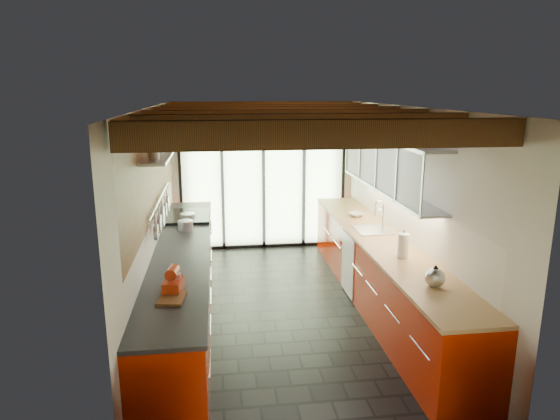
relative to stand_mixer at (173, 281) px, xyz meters
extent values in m
plane|color=black|center=(1.27, 1.39, -1.02)|extent=(5.50, 5.50, 0.00)
plane|color=silver|center=(1.27, 4.14, 0.28)|extent=(3.20, 0.00, 3.20)
plane|color=silver|center=(1.27, -1.36, 0.28)|extent=(3.20, 0.00, 3.20)
plane|color=silver|center=(-0.33, 1.39, 0.28)|extent=(0.00, 5.50, 5.50)
plane|color=silver|center=(2.87, 1.39, 0.28)|extent=(0.00, 5.50, 5.50)
plane|color=#472814|center=(1.27, 1.39, 1.58)|extent=(5.50, 5.50, 0.00)
cube|color=#593316|center=(1.27, -0.86, 1.46)|extent=(3.14, 0.14, 0.22)
cube|color=#593316|center=(1.27, 0.04, 1.46)|extent=(3.14, 0.14, 0.22)
cube|color=#593316|center=(1.27, 0.94, 1.46)|extent=(3.14, 0.14, 0.22)
cube|color=#593316|center=(1.27, 1.84, 1.46)|extent=(3.14, 0.14, 0.22)
cube|color=#593316|center=(1.27, 2.74, 1.46)|extent=(3.14, 0.14, 0.22)
cube|color=#593316|center=(1.27, 3.64, 1.46)|extent=(3.14, 0.14, 0.22)
cube|color=brown|center=(1.27, 4.10, 1.33)|extent=(3.14, 0.06, 0.50)
plane|color=brown|center=(-0.30, 1.59, 0.95)|extent=(0.00, 4.90, 4.90)
plane|color=#C6EAAD|center=(1.27, 4.13, 0.05)|extent=(2.90, 0.00, 2.90)
cube|color=black|center=(-0.18, 4.11, 0.05)|extent=(0.05, 0.04, 2.15)
cube|color=black|center=(2.72, 4.11, 0.05)|extent=(0.05, 0.04, 2.15)
cube|color=black|center=(1.27, 4.08, 0.05)|extent=(0.06, 0.05, 2.15)
cube|color=black|center=(1.27, 4.08, 1.13)|extent=(2.90, 0.05, 0.06)
cylinder|color=#AC280D|center=(1.27, 4.06, 1.33)|extent=(0.34, 0.04, 0.34)
cylinder|color=beige|center=(1.27, 4.04, 1.33)|extent=(0.28, 0.02, 0.28)
cube|color=#AF1B00|center=(-0.01, 1.39, -0.58)|extent=(0.65, 5.00, 0.88)
cube|color=black|center=(-0.01, 1.39, -0.12)|extent=(0.68, 5.00, 0.04)
cube|color=silver|center=(-0.01, 2.84, -0.58)|extent=(0.66, 0.90, 0.90)
cube|color=black|center=(-0.01, 2.84, -0.09)|extent=(0.65, 0.90, 0.06)
cube|color=#AF1B00|center=(2.54, 1.39, -0.58)|extent=(0.65, 5.00, 0.88)
cube|color=tan|center=(2.54, 1.39, -0.12)|extent=(0.68, 5.00, 0.04)
cube|color=white|center=(2.21, 1.79, -0.58)|extent=(0.02, 0.60, 0.84)
cube|color=silver|center=(2.54, 1.79, -0.10)|extent=(0.45, 0.52, 0.02)
cylinder|color=silver|center=(2.69, 1.79, 0.08)|extent=(0.02, 0.02, 0.34)
torus|color=silver|center=(2.63, 1.79, 0.25)|extent=(0.14, 0.02, 0.14)
plane|color=silver|center=(2.53, 1.69, 0.83)|extent=(0.00, 3.00, 3.00)
cube|color=#9EA0A5|center=(2.70, 1.69, 0.49)|extent=(0.34, 3.00, 0.03)
cube|color=#9EA0A5|center=(2.70, 1.69, 1.16)|extent=(0.34, 3.00, 0.03)
cylinder|color=silver|center=(-0.27, 1.69, 0.45)|extent=(0.02, 2.20, 0.02)
cube|color=silver|center=(-0.18, 1.59, 1.08)|extent=(0.28, 2.60, 0.03)
cylinder|color=silver|center=(-0.23, 0.79, 0.27)|extent=(0.04, 0.18, 0.18)
cylinder|color=silver|center=(-0.23, 1.14, 0.27)|extent=(0.04, 0.22, 0.22)
cylinder|color=silver|center=(-0.23, 1.49, 0.27)|extent=(0.04, 0.26, 0.26)
cylinder|color=silver|center=(-0.23, 1.84, 0.27)|extent=(0.04, 0.18, 0.18)
cylinder|color=silver|center=(-0.23, 2.19, 0.27)|extent=(0.04, 0.22, 0.22)
cube|color=red|center=(0.00, -0.01, -0.04)|extent=(0.20, 0.30, 0.12)
cylinder|color=red|center=(0.00, -0.03, 0.10)|extent=(0.13, 0.19, 0.11)
cylinder|color=silver|center=(0.00, 0.04, 0.00)|extent=(0.16, 0.16, 0.12)
cylinder|color=silver|center=(0.00, 2.16, -0.03)|extent=(0.28, 0.28, 0.13)
cylinder|color=silver|center=(0.00, 2.74, -0.06)|extent=(0.23, 0.23, 0.09)
cube|color=brown|center=(0.00, -0.20, -0.09)|extent=(0.27, 0.35, 0.03)
sphere|color=silver|center=(2.54, -0.21, 0.00)|extent=(0.23, 0.23, 0.20)
cone|color=black|center=(2.54, -0.21, 0.11)|extent=(0.08, 0.08, 0.05)
cylinder|color=silver|center=(2.54, -0.10, 0.01)|extent=(0.03, 0.08, 0.04)
cylinder|color=white|center=(2.54, 0.65, 0.04)|extent=(0.16, 0.16, 0.28)
cylinder|color=silver|center=(2.54, 0.65, 0.21)|extent=(0.03, 0.03, 0.05)
imported|color=silver|center=(2.54, 0.69, -0.01)|extent=(0.10, 0.10, 0.18)
imported|color=silver|center=(2.54, 2.58, -0.07)|extent=(0.30, 0.30, 0.06)
camera|label=1|loc=(0.44, -4.57, 1.79)|focal=32.00mm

